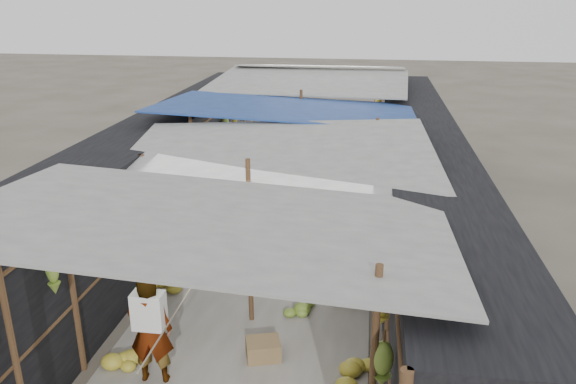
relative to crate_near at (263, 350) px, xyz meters
The scene contains 13 objects.
aisle_slab 4.43m from the crate_near, 94.62° to the left, with size 3.60×16.00×0.02m, color #9E998E.
stall_left 5.46m from the crate_near, 124.70° to the left, with size 1.40×15.00×2.30m, color black.
stall_right 5.10m from the crate_near, 62.04° to the left, with size 1.40×15.00×2.30m, color black.
crate_near is the anchor object (origin of this frame).
crate_mid 2.11m from the crate_near, 59.19° to the left, with size 0.52×0.41×0.31m, color #95764C.
crate_back 10.06m from the crate_near, 96.58° to the left, with size 0.43×0.35×0.27m, color #95764C.
black_basin 5.60m from the crate_near, 82.39° to the left, with size 0.54×0.54×0.16m, color black.
vendor_elderly 1.60m from the crate_near, 153.24° to the right, with size 0.56×0.37×1.53m, color white.
shopper_blue 7.37m from the crate_near, 98.91° to the left, with size 0.72×0.56×1.49m, color #1E5399.
vendor_seated 6.27m from the crate_near, 77.62° to the left, with size 0.55×0.32×0.85m, color #433E3A.
market_canopy 5.27m from the crate_near, 94.00° to the left, with size 5.62×15.20×2.77m.
hanging_bananas 4.42m from the crate_near, 95.25° to the left, with size 3.96×14.35×0.75m.
floor_bananas 3.78m from the crate_near, 95.18° to the left, with size 3.97×9.60×0.35m.
Camera 1 is at (1.65, -4.35, 4.78)m, focal length 35.00 mm.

